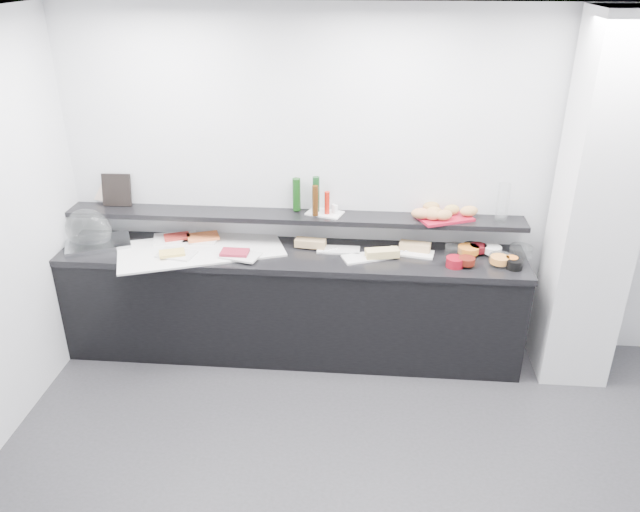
# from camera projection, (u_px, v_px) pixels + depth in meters

# --- Properties ---
(back_wall) EXTENTS (5.00, 0.02, 2.70)m
(back_wall) POSITION_uv_depth(u_px,v_px,m) (384.00, 187.00, 4.85)
(back_wall) COLOR silver
(back_wall) RESTS_ON ground
(ceiling) EXTENTS (5.00, 5.00, 0.00)m
(ceiling) POSITION_uv_depth(u_px,v_px,m) (401.00, 32.00, 2.47)
(ceiling) COLOR white
(ceiling) RESTS_ON back_wall
(column) EXTENTS (0.50, 0.50, 2.70)m
(column) POSITION_uv_depth(u_px,v_px,m) (596.00, 210.00, 4.42)
(column) COLOR silver
(column) RESTS_ON ground
(buffet_cabinet) EXTENTS (3.60, 0.60, 0.85)m
(buffet_cabinet) POSITION_uv_depth(u_px,v_px,m) (292.00, 306.00, 5.04)
(buffet_cabinet) COLOR black
(buffet_cabinet) RESTS_ON ground
(counter_top) EXTENTS (3.62, 0.62, 0.05)m
(counter_top) POSITION_uv_depth(u_px,v_px,m) (291.00, 255.00, 4.84)
(counter_top) COLOR black
(counter_top) RESTS_ON buffet_cabinet
(wall_shelf) EXTENTS (3.60, 0.25, 0.04)m
(wall_shelf) POSITION_uv_depth(u_px,v_px,m) (293.00, 217.00, 4.89)
(wall_shelf) COLOR black
(wall_shelf) RESTS_ON back_wall
(cloche_base) EXTENTS (0.58, 0.50, 0.04)m
(cloche_base) POSITION_uv_depth(u_px,v_px,m) (98.00, 244.00, 4.93)
(cloche_base) COLOR #ACAFB2
(cloche_base) RESTS_ON counter_top
(cloche_dome) EXTENTS (0.40, 0.28, 0.34)m
(cloche_dome) POSITION_uv_depth(u_px,v_px,m) (88.00, 230.00, 4.92)
(cloche_dome) COLOR silver
(cloche_dome) RESTS_ON cloche_base
(linen_runner) EXTENTS (1.38, 1.00, 0.01)m
(linen_runner) POSITION_uv_depth(u_px,v_px,m) (201.00, 249.00, 4.87)
(linen_runner) COLOR silver
(linen_runner) RESTS_ON counter_top
(platter_meat_a) EXTENTS (0.39, 0.31, 0.01)m
(platter_meat_a) POSITION_uv_depth(u_px,v_px,m) (175.00, 238.00, 5.02)
(platter_meat_a) COLOR white
(platter_meat_a) RESTS_ON linen_runner
(food_meat_a) EXTENTS (0.23, 0.19, 0.02)m
(food_meat_a) POSITION_uv_depth(u_px,v_px,m) (177.00, 237.00, 5.01)
(food_meat_a) COLOR maroon
(food_meat_a) RESTS_ON platter_meat_a
(platter_salmon) EXTENTS (0.27, 0.19, 0.01)m
(platter_salmon) POSITION_uv_depth(u_px,v_px,m) (201.00, 240.00, 5.00)
(platter_salmon) COLOR white
(platter_salmon) RESTS_ON linen_runner
(food_salmon) EXTENTS (0.29, 0.24, 0.02)m
(food_salmon) POSITION_uv_depth(u_px,v_px,m) (203.00, 237.00, 5.01)
(food_salmon) COLOR orange
(food_salmon) RESTS_ON platter_salmon
(platter_cheese) EXTENTS (0.31, 0.24, 0.01)m
(platter_cheese) POSITION_uv_depth(u_px,v_px,m) (176.00, 254.00, 4.75)
(platter_cheese) COLOR silver
(platter_cheese) RESTS_ON linen_runner
(food_cheese) EXTENTS (0.22, 0.18, 0.02)m
(food_cheese) POSITION_uv_depth(u_px,v_px,m) (172.00, 253.00, 4.73)
(food_cheese) COLOR #E5C259
(food_cheese) RESTS_ON platter_cheese
(platter_meat_b) EXTENTS (0.32, 0.25, 0.01)m
(platter_meat_b) POSITION_uv_depth(u_px,v_px,m) (241.00, 256.00, 4.73)
(platter_meat_b) COLOR silver
(platter_meat_b) RESTS_ON linen_runner
(food_meat_b) EXTENTS (0.21, 0.14, 0.02)m
(food_meat_b) POSITION_uv_depth(u_px,v_px,m) (235.00, 252.00, 4.74)
(food_meat_b) COLOR maroon
(food_meat_b) RESTS_ON platter_meat_b
(sandwich_plate_left) EXTENTS (0.33, 0.14, 0.01)m
(sandwich_plate_left) POSITION_uv_depth(u_px,v_px,m) (338.00, 250.00, 4.86)
(sandwich_plate_left) COLOR silver
(sandwich_plate_left) RESTS_ON counter_top
(sandwich_food_left) EXTENTS (0.25, 0.12, 0.06)m
(sandwich_food_left) POSITION_uv_depth(u_px,v_px,m) (310.00, 243.00, 4.89)
(sandwich_food_left) COLOR tan
(sandwich_food_left) RESTS_ON sandwich_plate_left
(tongs_left) EXTENTS (0.14, 0.10, 0.01)m
(tongs_left) POSITION_uv_depth(u_px,v_px,m) (329.00, 250.00, 4.83)
(tongs_left) COLOR silver
(tongs_left) RESTS_ON sandwich_plate_left
(sandwich_plate_mid) EXTENTS (0.40, 0.29, 0.01)m
(sandwich_plate_mid) POSITION_uv_depth(u_px,v_px,m) (367.00, 257.00, 4.74)
(sandwich_plate_mid) COLOR white
(sandwich_plate_mid) RESTS_ON counter_top
(sandwich_food_mid) EXTENTS (0.27, 0.15, 0.06)m
(sandwich_food_mid) POSITION_uv_depth(u_px,v_px,m) (382.00, 253.00, 4.72)
(sandwich_food_mid) COLOR tan
(sandwich_food_mid) RESTS_ON sandwich_plate_mid
(tongs_mid) EXTENTS (0.16, 0.01, 0.01)m
(tongs_mid) POSITION_uv_depth(u_px,v_px,m) (376.00, 257.00, 4.72)
(tongs_mid) COLOR silver
(tongs_mid) RESTS_ON sandwich_plate_mid
(sandwich_plate_right) EXTENTS (0.36, 0.21, 0.01)m
(sandwich_plate_right) POSITION_uv_depth(u_px,v_px,m) (411.00, 253.00, 4.81)
(sandwich_plate_right) COLOR white
(sandwich_plate_right) RESTS_ON counter_top
(sandwich_food_right) EXTENTS (0.25, 0.14, 0.06)m
(sandwich_food_right) POSITION_uv_depth(u_px,v_px,m) (415.00, 246.00, 4.83)
(sandwich_food_right) COLOR tan
(sandwich_food_right) RESTS_ON sandwich_plate_right
(tongs_right) EXTENTS (0.16, 0.03, 0.01)m
(tongs_right) POSITION_uv_depth(u_px,v_px,m) (403.00, 251.00, 4.81)
(tongs_right) COLOR silver
(tongs_right) RESTS_ON sandwich_plate_right
(bowl_glass_fruit) EXTENTS (0.17, 0.17, 0.07)m
(bowl_glass_fruit) POSITION_uv_depth(u_px,v_px,m) (455.00, 250.00, 4.79)
(bowl_glass_fruit) COLOR silver
(bowl_glass_fruit) RESTS_ON counter_top
(fill_glass_fruit) EXTENTS (0.16, 0.16, 0.05)m
(fill_glass_fruit) POSITION_uv_depth(u_px,v_px,m) (468.00, 250.00, 4.77)
(fill_glass_fruit) COLOR orange
(fill_glass_fruit) RESTS_ON bowl_glass_fruit
(bowl_black_jam) EXTENTS (0.17, 0.17, 0.07)m
(bowl_black_jam) POSITION_uv_depth(u_px,v_px,m) (472.00, 249.00, 4.82)
(bowl_black_jam) COLOR black
(bowl_black_jam) RESTS_ON counter_top
(fill_black_jam) EXTENTS (0.17, 0.17, 0.05)m
(fill_black_jam) POSITION_uv_depth(u_px,v_px,m) (478.00, 248.00, 4.80)
(fill_black_jam) COLOR #580C12
(fill_black_jam) RESTS_ON bowl_black_jam
(bowl_glass_cream) EXTENTS (0.19, 0.19, 0.07)m
(bowl_glass_cream) POSITION_uv_depth(u_px,v_px,m) (521.00, 251.00, 4.78)
(bowl_glass_cream) COLOR white
(bowl_glass_cream) RESTS_ON counter_top
(fill_glass_cream) EXTENTS (0.14, 0.14, 0.05)m
(fill_glass_cream) POSITION_uv_depth(u_px,v_px,m) (493.00, 250.00, 4.77)
(fill_glass_cream) COLOR white
(fill_glass_cream) RESTS_ON bowl_glass_cream
(bowl_red_jam) EXTENTS (0.17, 0.17, 0.07)m
(bowl_red_jam) POSITION_uv_depth(u_px,v_px,m) (455.00, 262.00, 4.60)
(bowl_red_jam) COLOR maroon
(bowl_red_jam) RESTS_ON counter_top
(fill_red_jam) EXTENTS (0.15, 0.15, 0.05)m
(fill_red_jam) POSITION_uv_depth(u_px,v_px,m) (467.00, 261.00, 4.60)
(fill_red_jam) COLOR #52140B
(fill_red_jam) RESTS_ON bowl_red_jam
(bowl_glass_salmon) EXTENTS (0.21, 0.21, 0.07)m
(bowl_glass_salmon) POSITION_uv_depth(u_px,v_px,m) (501.00, 260.00, 4.64)
(bowl_glass_salmon) COLOR silver
(bowl_glass_salmon) RESTS_ON counter_top
(fill_glass_salmon) EXTENTS (0.16, 0.16, 0.05)m
(fill_glass_salmon) POSITION_uv_depth(u_px,v_px,m) (500.00, 260.00, 4.61)
(fill_glass_salmon) COLOR orange
(fill_glass_salmon) RESTS_ON bowl_glass_salmon
(bowl_black_fruit) EXTENTS (0.16, 0.16, 0.07)m
(bowl_black_fruit) POSITION_uv_depth(u_px,v_px,m) (514.00, 264.00, 4.57)
(bowl_black_fruit) COLOR black
(bowl_black_fruit) RESTS_ON counter_top
(fill_black_fruit) EXTENTS (0.09, 0.09, 0.05)m
(fill_black_fruit) POSITION_uv_depth(u_px,v_px,m) (512.00, 260.00, 4.60)
(fill_black_fruit) COLOR orange
(fill_black_fruit) RESTS_ON bowl_black_fruit
(framed_print) EXTENTS (0.23, 0.08, 0.26)m
(framed_print) POSITION_uv_depth(u_px,v_px,m) (117.00, 190.00, 5.01)
(framed_print) COLOR black
(framed_print) RESTS_ON wall_shelf
(print_art) EXTENTS (0.19, 0.11, 0.22)m
(print_art) POSITION_uv_depth(u_px,v_px,m) (103.00, 188.00, 5.05)
(print_art) COLOR beige
(print_art) RESTS_ON framed_print
(condiment_tray) EXTENTS (0.31, 0.24, 0.01)m
(condiment_tray) POSITION_uv_depth(u_px,v_px,m) (325.00, 213.00, 4.89)
(condiment_tray) COLOR white
(condiment_tray) RESTS_ON wall_shelf
(bottle_green_a) EXTENTS (0.07, 0.07, 0.26)m
(bottle_green_a) POSITION_uv_depth(u_px,v_px,m) (297.00, 194.00, 4.88)
(bottle_green_a) COLOR #10390F
(bottle_green_a) RESTS_ON condiment_tray
(bottle_brown) EXTENTS (0.05, 0.05, 0.24)m
(bottle_brown) POSITION_uv_depth(u_px,v_px,m) (315.00, 201.00, 4.78)
(bottle_brown) COLOR #3B200A
(bottle_brown) RESTS_ON condiment_tray
(bottle_green_b) EXTENTS (0.07, 0.07, 0.28)m
(bottle_green_b) POSITION_uv_depth(u_px,v_px,m) (316.00, 194.00, 4.85)
(bottle_green_b) COLOR #0F3816
(bottle_green_b) RESTS_ON condiment_tray
(bottle_hot) EXTENTS (0.05, 0.05, 0.18)m
(bottle_hot) POSITION_uv_depth(u_px,v_px,m) (327.00, 203.00, 4.82)
(bottle_hot) COLOR #B0180C
(bottle_hot) RESTS_ON condiment_tray
(shaker_salt) EXTENTS (0.04, 0.04, 0.07)m
(shaker_salt) POSITION_uv_depth(u_px,v_px,m) (336.00, 210.00, 4.84)
(shaker_salt) COLOR white
(shaker_salt) RESTS_ON condiment_tray
(shaker_pepper) EXTENTS (0.04, 0.04, 0.07)m
(shaker_pepper) POSITION_uv_depth(u_px,v_px,m) (333.00, 208.00, 4.87)
(shaker_pepper) COLOR white
(shaker_pepper) RESTS_ON condiment_tray
(bread_tray) EXTENTS (0.48, 0.42, 0.02)m
(bread_tray) POSITION_uv_depth(u_px,v_px,m) (443.00, 217.00, 4.81)
(bread_tray) COLOR maroon
(bread_tray) RESTS_ON wall_shelf
(bread_roll_n) EXTENTS (0.15, 0.11, 0.08)m
(bread_roll_n) POSITION_uv_depth(u_px,v_px,m) (431.00, 207.00, 4.86)
(bread_roll_n) COLOR #AE7F42
(bread_roll_n) RESTS_ON bread_tray
(bread_roll_ne) EXTENTS (0.17, 0.14, 0.08)m
(bread_roll_ne) POSITION_uv_depth(u_px,v_px,m) (469.00, 211.00, 4.78)
(bread_roll_ne) COLOR #C2874A
(bread_roll_ne) RESTS_ON bread_tray
(bread_roll_sw) EXTENTS (0.15, 0.10, 0.08)m
(bread_roll_sw) POSITION_uv_depth(u_px,v_px,m) (421.00, 213.00, 4.73)
(bread_roll_sw) COLOR #C57E4B
(bread_roll_sw) RESTS_ON bread_tray
(bread_roll_s) EXTENTS (0.16, 0.13, 0.08)m
(bread_roll_s) POSITION_uv_depth(u_px,v_px,m) (432.00, 215.00, 4.71)
(bread_roll_s) COLOR #B87A46
(bread_roll_s) RESTS_ON bread_tray
(bread_roll_se) EXTENTS (0.16, 0.13, 0.08)m
(bread_roll_se) POSITION_uv_depth(u_px,v_px,m) (444.00, 215.00, 4.70)
(bread_roll_se) COLOR #BA7E47
(bread_roll_se) RESTS_ON bread_tray
(bread_roll_midw) EXTENTS (0.13, 0.10, 0.08)m
(bread_roll_midw) POSITION_uv_depth(u_px,v_px,m) (434.00, 212.00, 4.76)
(bread_roll_midw) COLOR #BF8A49
(bread_roll_midw) RESTS_ON bread_tray
(bread_roll_mide) EXTENTS (0.14, 0.11, 0.08)m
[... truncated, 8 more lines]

